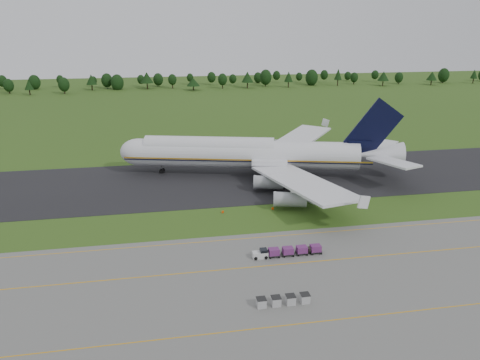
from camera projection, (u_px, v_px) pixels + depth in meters
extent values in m
plane|color=#305118|center=(242.00, 219.00, 107.07)|extent=(600.00, 600.00, 0.00)
cube|color=#63635E|center=(281.00, 302.00, 75.37)|extent=(300.00, 52.00, 0.06)
cube|color=black|center=(225.00, 181.00, 133.15)|extent=(300.00, 40.00, 0.08)
cube|color=orange|center=(264.00, 266.00, 86.54)|extent=(300.00, 0.25, 0.01)
cube|color=orange|center=(291.00, 325.00, 69.76)|extent=(300.00, 0.20, 0.01)
cube|color=orange|center=(251.00, 238.00, 97.73)|extent=(120.00, 0.20, 0.01)
cylinder|color=black|center=(9.00, 91.00, 293.82)|extent=(0.70, 0.70, 3.39)
sphere|color=#193813|center=(8.00, 85.00, 292.70)|extent=(6.34, 6.34, 6.34)
cylinder|color=black|center=(30.00, 92.00, 288.56)|extent=(0.70, 0.70, 3.32)
cone|color=#193813|center=(29.00, 85.00, 287.08)|extent=(5.37, 5.37, 5.90)
cylinder|color=black|center=(65.00, 91.00, 292.86)|extent=(0.70, 0.70, 3.81)
sphere|color=#193813|center=(64.00, 84.00, 291.60)|extent=(6.86, 6.86, 6.86)
cylinder|color=black|center=(92.00, 87.00, 308.97)|extent=(0.70, 0.70, 3.69)
cone|color=#193813|center=(91.00, 79.00, 307.32)|extent=(6.86, 6.86, 6.56)
cylinder|color=black|center=(118.00, 87.00, 311.92)|extent=(0.70, 0.70, 2.98)
sphere|color=#193813|center=(117.00, 83.00, 310.94)|extent=(8.41, 8.41, 8.41)
cylinder|color=black|center=(147.00, 86.00, 314.77)|extent=(0.70, 0.70, 4.01)
cone|color=#193813|center=(147.00, 77.00, 312.98)|extent=(8.58, 8.58, 7.13)
cylinder|color=black|center=(173.00, 86.00, 316.43)|extent=(0.70, 0.70, 3.92)
sphere|color=#193813|center=(172.00, 80.00, 315.14)|extent=(5.66, 5.66, 5.66)
cylinder|color=black|center=(193.00, 88.00, 308.33)|extent=(0.70, 0.70, 2.90)
cone|color=#193813|center=(193.00, 82.00, 307.04)|extent=(8.72, 8.72, 5.16)
cylinder|color=black|center=(223.00, 86.00, 316.35)|extent=(0.70, 0.70, 4.00)
sphere|color=#193813|center=(222.00, 79.00, 315.03)|extent=(6.19, 6.19, 6.19)
cylinder|color=black|center=(247.00, 85.00, 318.65)|extent=(0.70, 0.70, 3.97)
cone|color=#193813|center=(247.00, 77.00, 316.88)|extent=(8.03, 8.03, 7.05)
cylinder|color=black|center=(266.00, 83.00, 327.07)|extent=(0.70, 0.70, 4.13)
sphere|color=#193813|center=(266.00, 77.00, 325.71)|extent=(8.17, 8.17, 8.17)
cylinder|color=black|center=(288.00, 85.00, 321.88)|extent=(0.70, 0.70, 3.89)
cone|color=#193813|center=(289.00, 77.00, 320.14)|extent=(5.98, 5.98, 6.92)
cylinder|color=black|center=(311.00, 83.00, 332.73)|extent=(0.70, 0.70, 3.52)
sphere|color=#193813|center=(312.00, 78.00, 331.57)|extent=(8.77, 8.77, 8.77)
cylinder|color=black|center=(338.00, 83.00, 329.96)|extent=(0.70, 0.70, 4.28)
cone|color=#193813|center=(338.00, 74.00, 328.05)|extent=(5.28, 5.28, 7.61)
cylinder|color=black|center=(354.00, 82.00, 337.98)|extent=(0.70, 0.70, 3.20)
sphere|color=#193813|center=(354.00, 77.00, 336.92)|extent=(5.48, 5.48, 5.48)
cylinder|color=black|center=(383.00, 83.00, 329.66)|extent=(0.70, 0.70, 3.63)
cone|color=#193813|center=(384.00, 76.00, 328.03)|extent=(7.88, 7.88, 6.46)
cylinder|color=black|center=(398.00, 82.00, 340.12)|extent=(0.70, 0.70, 3.03)
sphere|color=#193813|center=(399.00, 77.00, 339.12)|extent=(5.93, 5.93, 5.93)
cylinder|color=black|center=(431.00, 83.00, 334.51)|extent=(0.70, 0.70, 3.38)
cone|color=#193813|center=(432.00, 76.00, 333.00)|extent=(7.46, 7.46, 6.02)
cylinder|color=black|center=(443.00, 80.00, 345.68)|extent=(0.70, 0.70, 3.68)
sphere|color=#193813|center=(444.00, 75.00, 344.46)|extent=(7.89, 7.89, 7.89)
cylinder|color=black|center=(473.00, 81.00, 342.74)|extent=(0.70, 0.70, 3.62)
cone|color=#193813|center=(474.00, 74.00, 341.13)|extent=(5.07, 5.07, 6.43)
cylinder|color=silver|center=(247.00, 154.00, 136.07)|extent=(64.12, 23.68, 7.96)
cylinder|color=silver|center=(209.00, 147.00, 136.24)|extent=(37.97, 15.38, 6.21)
sphere|color=silver|center=(139.00, 152.00, 138.31)|extent=(7.96, 7.96, 7.96)
cone|color=silver|center=(381.00, 155.00, 133.23)|extent=(13.67, 10.36, 7.57)
cube|color=gold|center=(246.00, 160.00, 132.50)|extent=(68.58, 17.69, 0.39)
cube|color=silver|center=(302.00, 182.00, 115.40)|extent=(18.39, 39.07, 0.61)
cube|color=silver|center=(295.00, 141.00, 155.31)|extent=(32.80, 35.81, 0.61)
cylinder|color=gray|center=(269.00, 182.00, 123.65)|extent=(8.38, 5.36, 3.54)
cylinder|color=gray|center=(290.00, 199.00, 111.79)|extent=(8.38, 5.36, 3.54)
cylinder|color=gray|center=(270.00, 154.00, 149.98)|extent=(8.38, 5.36, 3.54)
cylinder|color=gray|center=(286.00, 145.00, 161.10)|extent=(8.38, 5.36, 3.54)
cube|color=black|center=(373.00, 129.00, 131.03)|extent=(15.78, 4.60, 17.76)
cube|color=silver|center=(393.00, 162.00, 125.17)|extent=(10.14, 15.55, 0.50)
cube|color=silver|center=(380.00, 147.00, 140.84)|extent=(14.61, 14.32, 0.50)
cylinder|color=slate|center=(162.00, 169.00, 139.51)|extent=(0.40, 0.40, 2.43)
cylinder|color=black|center=(162.00, 171.00, 139.67)|extent=(1.64, 1.32, 1.44)
cylinder|color=slate|center=(269.00, 177.00, 132.57)|extent=(0.40, 0.40, 2.43)
cylinder|color=black|center=(269.00, 179.00, 132.73)|extent=(1.64, 1.32, 1.44)
cylinder|color=slate|center=(270.00, 167.00, 141.98)|extent=(0.40, 0.40, 2.43)
cylinder|color=black|center=(270.00, 168.00, 142.14)|extent=(1.64, 1.32, 1.44)
cube|color=silver|center=(260.00, 255.00, 89.39)|extent=(2.91, 1.57, 1.23)
cylinder|color=black|center=(256.00, 259.00, 88.58)|extent=(0.67, 0.25, 0.67)
cube|color=black|center=(274.00, 255.00, 89.91)|extent=(2.24, 1.68, 0.13)
cube|color=#5B235C|center=(274.00, 252.00, 89.70)|extent=(2.01, 1.57, 1.23)
cylinder|color=black|center=(270.00, 258.00, 89.10)|extent=(0.38, 0.17, 0.38)
cube|color=black|center=(288.00, 254.00, 90.38)|extent=(2.24, 1.68, 0.13)
cube|color=#5B235C|center=(288.00, 250.00, 90.16)|extent=(2.01, 1.57, 1.23)
cylinder|color=black|center=(284.00, 257.00, 89.57)|extent=(0.38, 0.17, 0.38)
cube|color=black|center=(302.00, 252.00, 90.85)|extent=(2.24, 1.68, 0.13)
cube|color=#5B235C|center=(302.00, 249.00, 90.63)|extent=(2.01, 1.57, 1.23)
cylinder|color=black|center=(298.00, 255.00, 90.03)|extent=(0.38, 0.17, 0.38)
cube|color=black|center=(315.00, 251.00, 91.32)|extent=(2.24, 1.68, 0.13)
cube|color=#5B235C|center=(316.00, 248.00, 91.10)|extent=(2.01, 1.57, 1.23)
cylinder|color=black|center=(312.00, 254.00, 90.50)|extent=(0.38, 0.17, 0.38)
cylinder|color=black|center=(260.00, 256.00, 89.48)|extent=(0.67, 0.25, 0.67)
cube|color=#363928|center=(312.00, 250.00, 91.57)|extent=(2.17, 1.51, 1.10)
cylinder|color=black|center=(310.00, 253.00, 90.98)|extent=(0.56, 0.20, 0.56)
cylinder|color=black|center=(315.00, 249.00, 92.34)|extent=(0.56, 0.20, 0.56)
cube|color=#A7A7A7|center=(261.00, 303.00, 73.97)|extent=(1.43, 1.43, 1.43)
cube|color=black|center=(261.00, 299.00, 73.73)|extent=(1.52, 1.52, 0.07)
cube|color=#A7A7A7|center=(276.00, 301.00, 74.37)|extent=(1.43, 1.43, 1.43)
cube|color=black|center=(276.00, 297.00, 74.13)|extent=(1.52, 1.52, 0.07)
cube|color=#A7A7A7|center=(290.00, 300.00, 74.77)|extent=(1.43, 1.43, 1.43)
cube|color=black|center=(291.00, 296.00, 74.53)|extent=(1.52, 1.52, 0.07)
cube|color=#A7A7A7|center=(305.00, 298.00, 75.18)|extent=(1.43, 1.43, 1.43)
cube|color=black|center=(305.00, 294.00, 74.93)|extent=(1.52, 1.52, 0.07)
cube|color=#EB4307|center=(223.00, 212.00, 110.55)|extent=(0.50, 0.12, 0.60)
cube|color=black|center=(223.00, 213.00, 110.64)|extent=(0.30, 0.30, 0.04)
cube|color=#EB4307|center=(273.00, 208.00, 112.58)|extent=(0.50, 0.12, 0.60)
cube|color=black|center=(273.00, 210.00, 112.67)|extent=(0.30, 0.30, 0.04)
cube|color=#EB4307|center=(321.00, 205.00, 114.62)|extent=(0.50, 0.12, 0.60)
cube|color=black|center=(321.00, 206.00, 114.71)|extent=(0.30, 0.30, 0.04)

